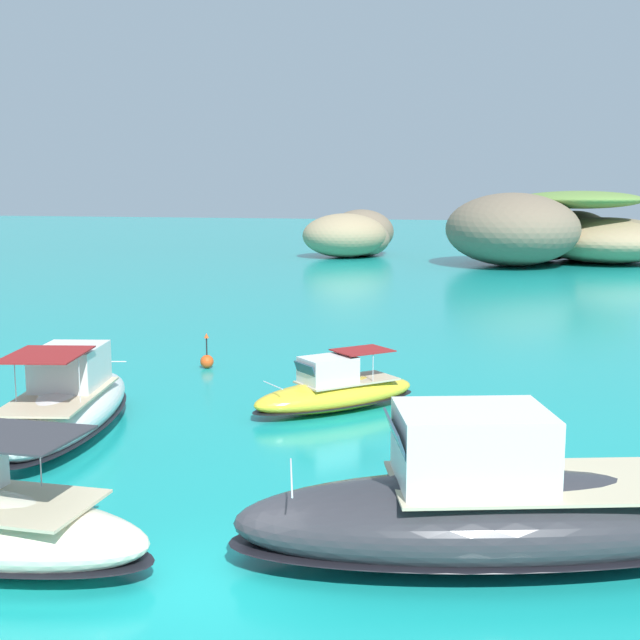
# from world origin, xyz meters

# --- Properties ---
(ground_plane) EXTENTS (400.00, 400.00, 0.00)m
(ground_plane) POSITION_xyz_m (0.00, 0.00, 0.00)
(ground_plane) COLOR teal
(islet_large) EXTENTS (28.00, 28.42, 7.34)m
(islet_large) POSITION_xyz_m (5.78, 76.02, 2.88)
(islet_large) COLOR #84755B
(islet_large) RESTS_ON ground
(islet_small) EXTENTS (12.25, 17.21, 5.21)m
(islet_small) POSITION_xyz_m (-17.72, 78.31, 2.40)
(islet_small) COLOR #756651
(islet_small) RESTS_ON ground
(motorboat_charcoal) EXTENTS (11.05, 6.57, 3.12)m
(motorboat_charcoal) POSITION_xyz_m (4.97, 2.58, 1.04)
(motorboat_charcoal) COLOR #2D2D33
(motorboat_charcoal) RESTS_ON ground
(motorboat_white) EXTENTS (4.90, 9.30, 2.79)m
(motorboat_white) POSITION_xyz_m (-8.18, 7.72, 0.89)
(motorboat_white) COLOR white
(motorboat_white) RESTS_ON ground
(motorboat_yellow) EXTENTS (5.55, 5.89, 1.96)m
(motorboat_yellow) POSITION_xyz_m (-1.21, 12.78, 0.63)
(motorboat_yellow) COLOR yellow
(motorboat_yellow) RESTS_ON ground
(channel_buoy) EXTENTS (0.56, 0.56, 1.48)m
(channel_buoy) POSITION_xyz_m (-8.16, 17.65, 0.34)
(channel_buoy) COLOR #E54C19
(channel_buoy) RESTS_ON ground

